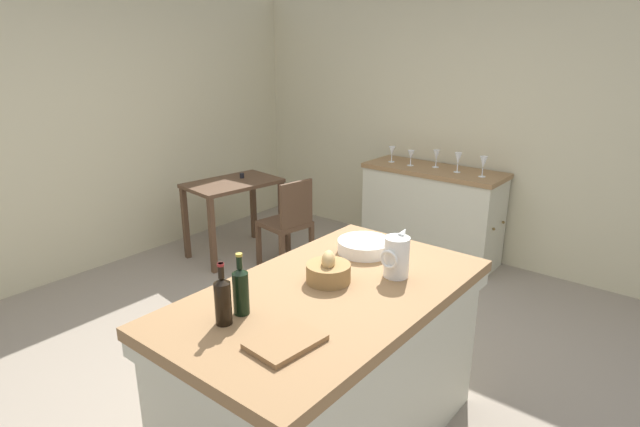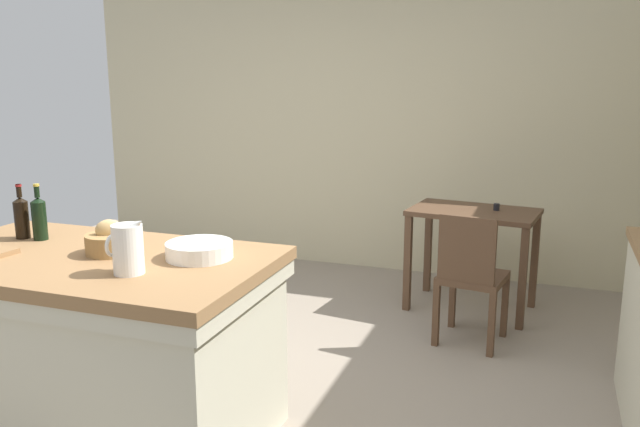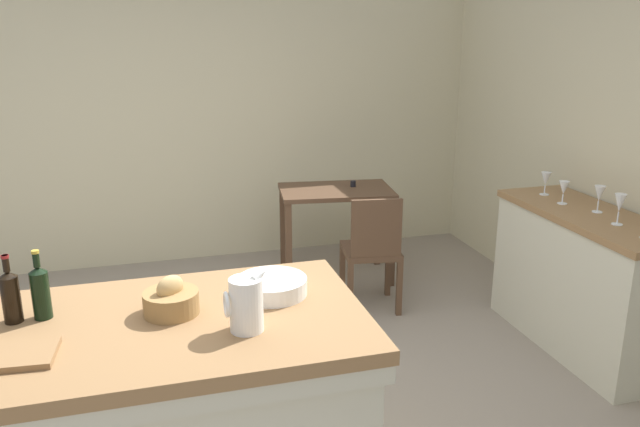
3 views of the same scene
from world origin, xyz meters
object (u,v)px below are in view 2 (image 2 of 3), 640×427
wooden_chair (470,275)px  bread_basket (110,242)px  pitcher (128,248)px  island_table (96,340)px  wine_bottle_amber (21,216)px  writing_desk (473,226)px  wash_bowl (199,250)px  wine_bottle_dark (39,217)px

wooden_chair → bread_basket: bread_basket is taller
pitcher → wooden_chair: bearing=56.9°
island_table → wine_bottle_amber: bearing=163.8°
writing_desk → bread_basket: (-1.43, -2.32, 0.34)m
wash_bowl → wine_bottle_amber: (-1.04, 0.02, 0.08)m
bread_basket → pitcher: bearing=-40.6°
wine_bottle_dark → pitcher: bearing=-23.3°
writing_desk → wine_bottle_dark: wine_bottle_dark is taller
wooden_chair → wine_bottle_dark: (-1.99, -1.54, 0.56)m
writing_desk → wooden_chair: 0.70m
bread_basket → wine_bottle_dark: bearing=168.8°
writing_desk → wine_bottle_dark: size_ratio=3.35×
wine_bottle_dark → wooden_chair: bearing=37.8°
writing_desk → wine_bottle_amber: (-2.03, -2.23, 0.39)m
island_table → wine_bottle_dark: (-0.43, 0.16, 0.54)m
bread_basket → wine_bottle_amber: size_ratio=0.80×
pitcher → wine_bottle_amber: size_ratio=0.91×
wooden_chair → wine_bottle_dark: size_ratio=3.07×
wine_bottle_dark → bread_basket: bearing=-11.2°
wine_bottle_amber → bread_basket: bearing=-8.7°
island_table → bread_basket: bread_basket is taller
writing_desk → wine_bottle_amber: 3.04m
wooden_chair → pitcher: (-1.22, -1.87, 0.55)m
writing_desk → pitcher: size_ratio=3.79×
wine_bottle_amber → wine_bottle_dark: bearing=3.1°
pitcher → wine_bottle_amber: bearing=159.7°
writing_desk → wash_bowl: (-0.99, -2.25, 0.32)m
writing_desk → pitcher: bearing=-114.4°
writing_desk → wine_bottle_dark: 2.97m
wine_bottle_dark → wine_bottle_amber: bearing=-176.9°
wooden_chair → pitcher: size_ratio=3.47×
pitcher → bread_basket: size_ratio=1.13×
writing_desk → bread_basket: 2.75m
writing_desk → wine_bottle_amber: wine_bottle_amber is taller
pitcher → wash_bowl: 0.36m
wooden_chair → wash_bowl: size_ratio=2.87×
pitcher → writing_desk: bearing=65.6°
island_table → pitcher: pitcher is taller
pitcher → wine_bottle_dark: size_ratio=0.89×
wine_bottle_dark → island_table: bearing=-20.8°
wooden_chair → wine_bottle_amber: size_ratio=3.14×
wine_bottle_dark → wine_bottle_amber: 0.11m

